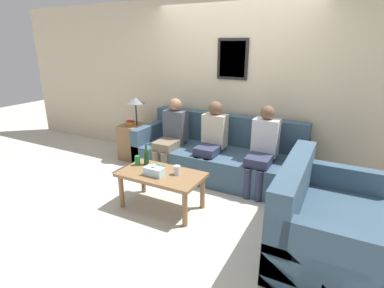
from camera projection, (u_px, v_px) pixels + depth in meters
The scene contains 14 objects.
ground_plane at pixel (202, 189), 4.17m from camera, with size 16.00×16.00×0.00m, color beige.
wall_back at pixel (232, 86), 4.64m from camera, with size 9.00×0.08×2.60m.
couch_main at pixel (218, 156), 4.55m from camera, with size 2.47×0.95×0.88m.
couch_side at pixel (324, 224), 2.83m from camera, with size 0.95×1.43×0.88m.
coffee_table at pixel (161, 178), 3.59m from camera, with size 1.01×0.56×0.46m.
side_table_with_lamp at pixel (135, 139), 5.17m from camera, with size 0.45×0.45×1.08m.
wine_bottle at pixel (146, 157), 3.78m from camera, with size 0.07×0.07×0.27m.
drinking_glass at pixel (177, 170), 3.51m from camera, with size 0.08×0.08×0.11m.
book_stack at pixel (157, 166), 3.74m from camera, with size 0.17×0.11×0.02m.
soda_can at pixel (137, 160), 3.78m from camera, with size 0.07×0.07×0.12m.
tissue_box at pixel (154, 171), 3.49m from camera, with size 0.23×0.12×0.14m.
person_left at pixel (172, 134), 4.58m from camera, with size 0.34×0.63×1.14m.
person_middle at pixel (212, 138), 4.33m from camera, with size 0.34×0.58×1.14m.
person_right at pixel (263, 147), 3.98m from camera, with size 0.34×0.61×1.15m.
Camera 1 is at (1.63, -3.38, 1.93)m, focal length 28.00 mm.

